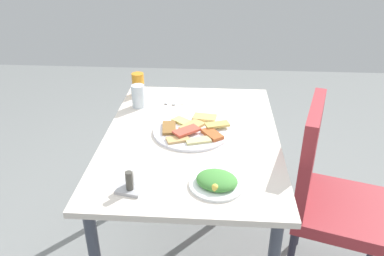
% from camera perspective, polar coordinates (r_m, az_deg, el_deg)
% --- Properties ---
extents(ground_plane, '(6.00, 6.00, 0.00)m').
position_cam_1_polar(ground_plane, '(2.21, -0.06, -18.28)').
color(ground_plane, gray).
extents(dining_table, '(1.11, 0.78, 0.75)m').
position_cam_1_polar(dining_table, '(1.79, -0.07, -3.53)').
color(dining_table, silver).
rests_on(dining_table, ground_plane).
extents(dining_chair, '(0.53, 0.53, 0.93)m').
position_cam_1_polar(dining_chair, '(1.86, 19.48, -8.59)').
color(dining_chair, '#A12E35').
rests_on(dining_chair, ground_plane).
extents(pide_platter, '(0.35, 0.35, 0.04)m').
position_cam_1_polar(pide_platter, '(1.76, 0.14, -0.34)').
color(pide_platter, white).
rests_on(pide_platter, dining_table).
extents(salad_plate_greens, '(0.20, 0.20, 0.05)m').
position_cam_1_polar(salad_plate_greens, '(1.41, 3.66, -7.87)').
color(salad_plate_greens, white).
rests_on(salad_plate_greens, dining_table).
extents(soda_can, '(0.09, 0.09, 0.12)m').
position_cam_1_polar(soda_can, '(2.15, -7.93, 6.43)').
color(soda_can, orange).
rests_on(soda_can, dining_table).
extents(drinking_glass, '(0.07, 0.07, 0.12)m').
position_cam_1_polar(drinking_glass, '(2.00, -7.90, 4.66)').
color(drinking_glass, silver).
rests_on(drinking_glass, dining_table).
extents(paper_napkin, '(0.13, 0.13, 0.00)m').
position_cam_1_polar(paper_napkin, '(2.10, -2.70, 4.34)').
color(paper_napkin, white).
rests_on(paper_napkin, dining_table).
extents(fork, '(0.16, 0.04, 0.00)m').
position_cam_1_polar(fork, '(2.10, -3.19, 4.45)').
color(fork, silver).
rests_on(fork, paper_napkin).
extents(spoon, '(0.17, 0.03, 0.00)m').
position_cam_1_polar(spoon, '(2.10, -2.21, 4.43)').
color(spoon, silver).
rests_on(spoon, paper_napkin).
extents(condiment_caddy, '(0.11, 0.11, 0.08)m').
position_cam_1_polar(condiment_caddy, '(1.41, -9.01, -8.05)').
color(condiment_caddy, '#B2B2B7').
rests_on(condiment_caddy, dining_table).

